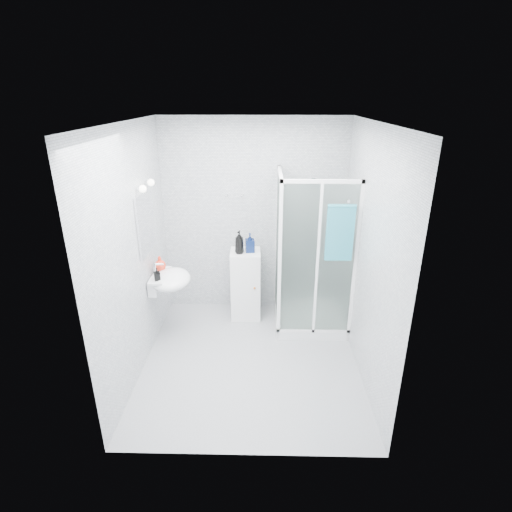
{
  "coord_description": "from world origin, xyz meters",
  "views": [
    {
      "loc": [
        0.14,
        -3.79,
        2.84
      ],
      "look_at": [
        0.05,
        0.35,
        1.15
      ],
      "focal_mm": 28.0,
      "sensor_mm": 36.0,
      "label": 1
    }
  ],
  "objects_px": {
    "shampoo_bottle_b": "(250,243)",
    "soap_dispenser_orange": "(160,263)",
    "storage_cabinet": "(246,284)",
    "shower_enclosure": "(305,295)",
    "shampoo_bottle_a": "(239,242)",
    "soap_dispenser_black": "(157,274)",
    "hand_towel": "(340,232)",
    "wall_basin": "(169,280)"
  },
  "relations": [
    {
      "from": "storage_cabinet",
      "to": "shampoo_bottle_b",
      "type": "relative_size",
      "value": 3.78
    },
    {
      "from": "soap_dispenser_orange",
      "to": "soap_dispenser_black",
      "type": "relative_size",
      "value": 1.22
    },
    {
      "from": "shower_enclosure",
      "to": "hand_towel",
      "type": "xyz_separation_m",
      "value": [
        0.3,
        -0.4,
        0.99
      ]
    },
    {
      "from": "wall_basin",
      "to": "storage_cabinet",
      "type": "distance_m",
      "value": 1.09
    },
    {
      "from": "shampoo_bottle_a",
      "to": "shampoo_bottle_b",
      "type": "relative_size",
      "value": 1.2
    },
    {
      "from": "wall_basin",
      "to": "soap_dispenser_orange",
      "type": "bearing_deg",
      "value": 134.4
    },
    {
      "from": "shampoo_bottle_b",
      "to": "hand_towel",
      "type": "bearing_deg",
      "value": -32.32
    },
    {
      "from": "wall_basin",
      "to": "hand_towel",
      "type": "height_order",
      "value": "hand_towel"
    },
    {
      "from": "soap_dispenser_orange",
      "to": "soap_dispenser_black",
      "type": "xyz_separation_m",
      "value": [
        0.03,
        -0.28,
        -0.02
      ]
    },
    {
      "from": "shower_enclosure",
      "to": "storage_cabinet",
      "type": "xyz_separation_m",
      "value": [
        -0.77,
        0.24,
        0.02
      ]
    },
    {
      "from": "shower_enclosure",
      "to": "wall_basin",
      "type": "height_order",
      "value": "shower_enclosure"
    },
    {
      "from": "storage_cabinet",
      "to": "shower_enclosure",
      "type": "bearing_deg",
      "value": -18.74
    },
    {
      "from": "shampoo_bottle_a",
      "to": "soap_dispenser_orange",
      "type": "bearing_deg",
      "value": -158.29
    },
    {
      "from": "shampoo_bottle_b",
      "to": "soap_dispenser_black",
      "type": "distance_m",
      "value": 1.26
    },
    {
      "from": "shampoo_bottle_b",
      "to": "storage_cabinet",
      "type": "bearing_deg",
      "value": -177.43
    },
    {
      "from": "wall_basin",
      "to": "shampoo_bottle_b",
      "type": "relative_size",
      "value": 2.25
    },
    {
      "from": "storage_cabinet",
      "to": "soap_dispenser_black",
      "type": "height_order",
      "value": "soap_dispenser_black"
    },
    {
      "from": "hand_towel",
      "to": "soap_dispenser_black",
      "type": "bearing_deg",
      "value": -178.16
    },
    {
      "from": "shower_enclosure",
      "to": "wall_basin",
      "type": "xyz_separation_m",
      "value": [
        -1.66,
        -0.32,
        0.35
      ]
    },
    {
      "from": "storage_cabinet",
      "to": "soap_dispenser_orange",
      "type": "bearing_deg",
      "value": -158.72
    },
    {
      "from": "storage_cabinet",
      "to": "wall_basin",
      "type": "bearing_deg",
      "value": -149.67
    },
    {
      "from": "soap_dispenser_black",
      "to": "storage_cabinet",
      "type": "bearing_deg",
      "value": 35.86
    },
    {
      "from": "shampoo_bottle_a",
      "to": "storage_cabinet",
      "type": "bearing_deg",
      "value": 37.35
    },
    {
      "from": "shower_enclosure",
      "to": "shampoo_bottle_b",
      "type": "distance_m",
      "value": 0.97
    },
    {
      "from": "wall_basin",
      "to": "hand_towel",
      "type": "relative_size",
      "value": 0.87
    },
    {
      "from": "hand_towel",
      "to": "shower_enclosure",
      "type": "bearing_deg",
      "value": 126.8
    },
    {
      "from": "storage_cabinet",
      "to": "shampoo_bottle_a",
      "type": "xyz_separation_m",
      "value": [
        -0.07,
        -0.06,
        0.62
      ]
    },
    {
      "from": "shower_enclosure",
      "to": "soap_dispenser_orange",
      "type": "distance_m",
      "value": 1.86
    },
    {
      "from": "shower_enclosure",
      "to": "soap_dispenser_black",
      "type": "height_order",
      "value": "shower_enclosure"
    },
    {
      "from": "wall_basin",
      "to": "shampoo_bottle_b",
      "type": "distance_m",
      "value": 1.13
    },
    {
      "from": "wall_basin",
      "to": "shampoo_bottle_b",
      "type": "bearing_deg",
      "value": 30.49
    },
    {
      "from": "shower_enclosure",
      "to": "wall_basin",
      "type": "distance_m",
      "value": 1.72
    },
    {
      "from": "soap_dispenser_black",
      "to": "soap_dispenser_orange",
      "type": "bearing_deg",
      "value": 96.83
    },
    {
      "from": "shampoo_bottle_a",
      "to": "soap_dispenser_orange",
      "type": "relative_size",
      "value": 1.68
    },
    {
      "from": "wall_basin",
      "to": "shower_enclosure",
      "type": "bearing_deg",
      "value": 10.81
    },
    {
      "from": "shampoo_bottle_a",
      "to": "hand_towel",
      "type": "bearing_deg",
      "value": -26.97
    },
    {
      "from": "shampoo_bottle_b",
      "to": "soap_dispenser_orange",
      "type": "bearing_deg",
      "value": -158.06
    },
    {
      "from": "shampoo_bottle_a",
      "to": "soap_dispenser_black",
      "type": "height_order",
      "value": "shampoo_bottle_a"
    },
    {
      "from": "wall_basin",
      "to": "hand_towel",
      "type": "xyz_separation_m",
      "value": [
        1.96,
        -0.09,
        0.64
      ]
    },
    {
      "from": "wall_basin",
      "to": "storage_cabinet",
      "type": "relative_size",
      "value": 0.59
    },
    {
      "from": "wall_basin",
      "to": "shampoo_bottle_a",
      "type": "relative_size",
      "value": 1.87
    },
    {
      "from": "shower_enclosure",
      "to": "soap_dispenser_black",
      "type": "bearing_deg",
      "value": -165.03
    }
  ]
}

